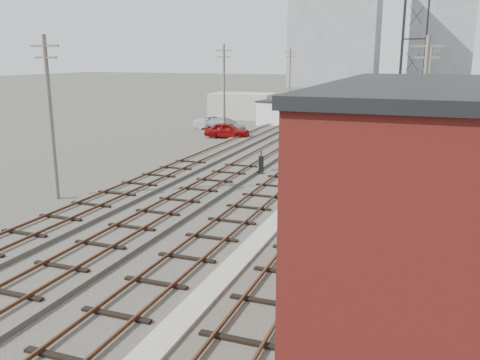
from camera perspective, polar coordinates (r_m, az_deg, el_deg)
The scene contains 23 objects.
ground at distance 63.23m, azimuth 14.16°, elevation 6.17°, with size 320.00×320.00×0.00m, color #282621.
track_right at distance 42.31m, azimuth 14.19°, elevation 2.74°, with size 3.20×90.00×0.39m.
track_mid_right at distance 42.91m, azimuth 8.88°, elevation 3.15°, with size 3.20×90.00×0.39m.
track_mid_left at distance 43.87m, azimuth 3.75°, elevation 3.51°, with size 3.20×90.00×0.39m.
track_left at distance 45.17m, azimuth -1.12°, elevation 3.84°, with size 3.20×90.00×0.39m.
platform_curb at distance 19.20m, azimuth -0.84°, elevation -10.05°, with size 0.90×28.00×0.26m, color gray.
brick_building at distance 14.98m, azimuth 21.91°, elevation -3.74°, with size 6.54×12.20×7.22m.
lattice_tower at distance 37.38m, azimuth 18.80°, elevation 12.46°, with size 1.60×1.60×15.00m.
utility_pole_left_a at distance 29.77m, azimuth -20.50°, elevation 6.95°, with size 1.80×0.24×9.00m.
utility_pole_left_b at distance 51.27m, azimuth -1.81°, elevation 10.29°, with size 1.80×0.24×9.00m.
utility_pole_left_c at distance 74.98m, azimuth 5.60°, elevation 11.33°, with size 1.80×0.24×9.00m.
utility_pole_right_a at distance 30.51m, azimuth 19.79°, elevation 7.15°, with size 1.80×0.24×9.00m.
utility_pole_right_b at distance 60.43m, azimuth 20.41°, elevation 9.98°, with size 1.80×0.24×9.00m.
apartment_left at distance 139.78m, azimuth 10.66°, elevation 16.44°, with size 22.00×14.00×30.00m, color gray.
apartment_right at distance 152.44m, azimuth 21.65°, elevation 14.74°, with size 16.00×12.00×26.00m, color gray.
shed_left at distance 66.73m, azimuth 0.34°, elevation 8.35°, with size 8.00×5.00×3.20m, color gray.
shed_right at distance 72.62m, azimuth 22.32°, elevation 8.09°, with size 6.00×6.00×4.00m, color gray.
signal_mast at distance 14.60m, azimuth 6.22°, elevation -9.37°, with size 0.40×0.40×3.75m.
switch_stand at distance 34.88m, azimuth 2.38°, elevation 1.83°, with size 0.44×0.44×1.45m.
site_trailer at distance 58.92m, azimuth 5.27°, elevation 7.42°, with size 7.20×4.08×2.86m.
car_red at distance 50.35m, azimuth -1.44°, elevation 5.62°, with size 1.79×4.46×1.52m, color maroon.
car_silver at distance 56.24m, azimuth -3.09°, elevation 6.37°, with size 1.44×4.14×1.36m, color #A5A8AD.
car_grey at distance 54.07m, azimuth -1.66°, elevation 6.16°, with size 2.09×5.15×1.49m, color gray.
Camera 1 is at (6.91, -2.35, 7.87)m, focal length 38.00 mm.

